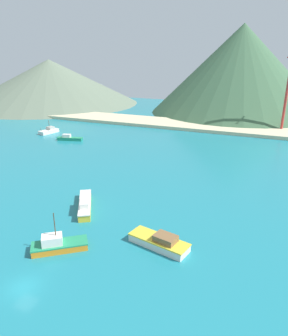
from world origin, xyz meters
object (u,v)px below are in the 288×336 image
at_px(fishing_boat_7, 69,138).
at_px(radio_tower, 288,87).
at_px(fishing_boat_3, 49,131).
at_px(fishing_boat_5, 85,204).
at_px(fishing_boat_6, 58,245).
at_px(fishing_boat_4, 160,242).

height_order(fishing_boat_7, radio_tower, radio_tower).
bearing_deg(fishing_boat_7, fishing_boat_3, 156.41).
bearing_deg(radio_tower, fishing_boat_5, -112.07).
bearing_deg(fishing_boat_5, fishing_boat_6, -74.28).
bearing_deg(fishing_boat_5, fishing_boat_7, 128.74).
bearing_deg(fishing_boat_5, fishing_boat_4, -19.54).
distance_m(fishing_boat_3, fishing_boat_5, 64.60).
bearing_deg(fishing_boat_7, fishing_boat_5, -51.26).
relative_size(fishing_boat_3, fishing_boat_5, 0.75).
relative_size(fishing_boat_4, fishing_boat_5, 0.94).
bearing_deg(fishing_boat_5, fishing_boat_3, 134.58).
distance_m(fishing_boat_3, fishing_boat_4, 81.30).
bearing_deg(fishing_boat_6, fishing_boat_7, 124.14).
height_order(fishing_boat_4, fishing_boat_6, fishing_boat_6).
height_order(fishing_boat_3, fishing_boat_4, fishing_boat_3).
relative_size(fishing_boat_3, fishing_boat_7, 0.89).
xyz_separation_m(fishing_boat_5, radio_tower, (33.04, 81.46, 15.38)).
height_order(fishing_boat_3, fishing_boat_7, fishing_boat_3).
bearing_deg(fishing_boat_6, radio_tower, 72.61).
relative_size(fishing_boat_5, fishing_boat_7, 1.19).
xyz_separation_m(fishing_boat_5, fishing_boat_7, (-32.37, 40.35, -0.23)).
relative_size(fishing_boat_4, fishing_boat_7, 1.12).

